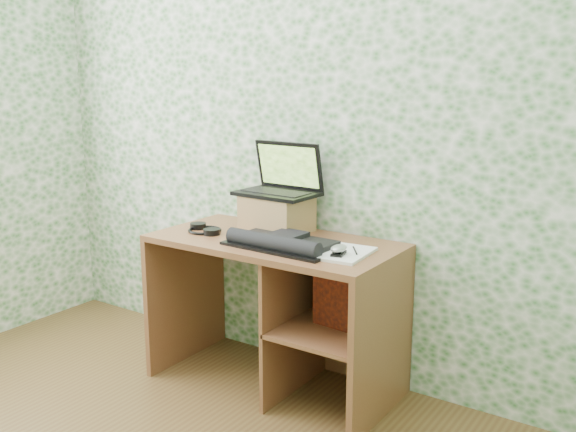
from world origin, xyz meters
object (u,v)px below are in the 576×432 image
Objects in this scene: desk at (291,294)px; keyboard at (281,242)px; riser at (277,214)px; notepad at (345,253)px; laptop at (282,182)px.

keyboard is at bearing -76.45° from desk.
desk is at bearing -35.49° from riser.
riser is 0.53m from notepad.
desk is 0.41m from riser.
riser reaches higher than notepad.
riser is 1.07× the size of notepad.
desk is 2.23× the size of keyboard.
laptop reaches higher than notepad.
keyboard is at bearing -173.88° from notepad.
riser is 0.57× the size of keyboard.
notepad is at bearing -22.67° from laptop.
keyboard is (0.03, -0.13, 0.29)m from desk.
laptop is 1.39× the size of notepad.
riser is at bearing -87.67° from laptop.
keyboard is (0.19, -0.24, -0.07)m from riser.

